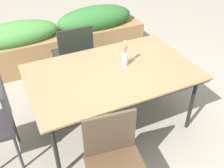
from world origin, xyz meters
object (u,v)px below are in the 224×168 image
dining_table (112,75)px  flower_vase (125,56)px  planter_box (60,39)px  chair_far_side (74,53)px  chair_near_left (115,160)px

dining_table → flower_vase: flower_vase is taller
flower_vase → planter_box: (-0.30, 1.61, -0.48)m
flower_vase → planter_box: size_ratio=0.10×
dining_table → chair_far_side: (-0.15, 0.86, -0.15)m
dining_table → planter_box: 1.70m
chair_near_left → planter_box: 2.54m
chair_near_left → flower_vase: bearing=-113.7°
flower_vase → planter_box: bearing=100.7°
chair_far_side → flower_vase: 0.92m
chair_far_side → planter_box: bearing=88.9°
chair_far_side → chair_near_left: chair_far_side is taller
dining_table → chair_near_left: (-0.38, -0.86, -0.18)m
chair_near_left → flower_vase: (0.56, 0.92, 0.34)m
chair_far_side → flower_vase: size_ratio=3.29×
dining_table → planter_box: bearing=94.3°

